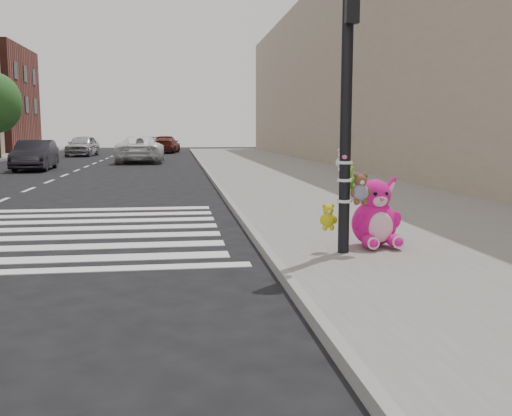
{
  "coord_description": "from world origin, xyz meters",
  "views": [
    {
      "loc": [
        0.24,
        -6.04,
        1.89
      ],
      "look_at": [
        1.39,
        2.25,
        0.75
      ],
      "focal_mm": 40.0,
      "sensor_mm": 36.0,
      "label": 1
    }
  ],
  "objects": [
    {
      "name": "car_white_near",
      "position": [
        -1.89,
        28.78,
        0.79
      ],
      "size": [
        2.65,
        5.72,
        1.59
      ],
      "primitive_type": "imported",
      "rotation": [
        0.0,
        0.0,
        3.14
      ],
      "color": "white",
      "rests_on": "ground"
    },
    {
      "name": "sidewalk_near",
      "position": [
        5.0,
        10.0,
        0.07
      ],
      "size": [
        7.0,
        80.0,
        0.14
      ],
      "primitive_type": "cube",
      "color": "slate",
      "rests_on": "ground"
    },
    {
      "name": "car_dark_far",
      "position": [
        -6.5,
        22.56,
        0.72
      ],
      "size": [
        1.7,
        4.44,
        1.44
      ],
      "primitive_type": "imported",
      "rotation": [
        0.0,
        0.0,
        0.04
      ],
      "color": "black",
      "rests_on": "ground"
    },
    {
      "name": "curb_edge",
      "position": [
        1.55,
        10.0,
        0.07
      ],
      "size": [
        0.12,
        80.0,
        0.15
      ],
      "primitive_type": "cube",
      "color": "gray",
      "rests_on": "ground"
    },
    {
      "name": "car_silver_deep",
      "position": [
        -6.72,
        38.11,
        0.78
      ],
      "size": [
        2.19,
        4.72,
        1.57
      ],
      "primitive_type": "imported",
      "rotation": [
        0.0,
        0.0,
        -0.08
      ],
      "color": "#B6B7BC",
      "rests_on": "ground"
    },
    {
      "name": "ground",
      "position": [
        0.0,
        0.0,
        0.0
      ],
      "size": [
        120.0,
        120.0,
        0.0
      ],
      "primitive_type": "plane",
      "color": "black",
      "rests_on": "ground"
    },
    {
      "name": "red_teddy",
      "position": [
        2.8,
        2.4,
        0.24
      ],
      "size": [
        0.14,
        0.1,
        0.21
      ],
      "primitive_type": null,
      "rotation": [
        0.0,
        0.0,
        -0.02
      ],
      "color": "#A52910",
      "rests_on": "sidewalk_near"
    },
    {
      "name": "bld_near",
      "position": [
        10.5,
        20.0,
        5.0
      ],
      "size": [
        5.0,
        60.0,
        10.0
      ],
      "primitive_type": "cube",
      "color": "tan",
      "rests_on": "ground"
    },
    {
      "name": "signal_pole",
      "position": [
        2.62,
        1.81,
        1.76
      ],
      "size": [
        0.71,
        0.48,
        4.0
      ],
      "color": "black",
      "rests_on": "sidewalk_near"
    },
    {
      "name": "pink_bunny",
      "position": [
        3.2,
        2.17,
        0.58
      ],
      "size": [
        0.77,
        0.83,
        1.08
      ],
      "rotation": [
        0.0,
        0.0,
        0.08
      ],
      "color": "#F01491",
      "rests_on": "sidewalk_near"
    },
    {
      "name": "car_maroon_near",
      "position": [
        -0.66,
        43.5,
        0.72
      ],
      "size": [
        2.56,
        5.16,
        1.44
      ],
      "primitive_type": "imported",
      "rotation": [
        0.0,
        0.0,
        3.03
      ],
      "color": "maroon",
      "rests_on": "ground"
    }
  ]
}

